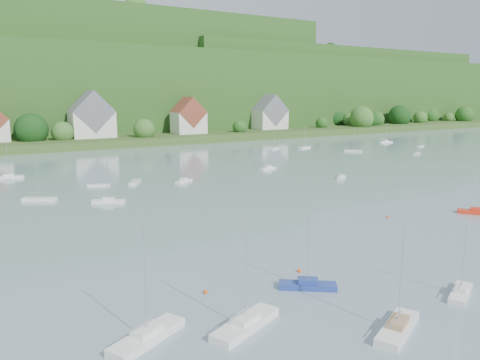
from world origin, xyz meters
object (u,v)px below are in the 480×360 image
Objects in this scene: near_sailboat_6 at (147,336)px; near_sailboat_3 at (461,292)px; near_sailboat_1 at (308,284)px; near_sailboat_5 at (477,211)px; near_sailboat_0 at (246,323)px; near_sailboat_2 at (398,327)px.

near_sailboat_3 is at bearing -42.19° from near_sailboat_6.
near_sailboat_1 is 0.98× the size of near_sailboat_5.
near_sailboat_5 is at bearing 47.91° from near_sailboat_1.
near_sailboat_6 is at bearing 140.68° from near_sailboat_0.
near_sailboat_5 is 61.17m from near_sailboat_6.
near_sailboat_5 is (52.56, 12.62, -0.06)m from near_sailboat_0.
near_sailboat_0 is 1.08× the size of near_sailboat_2.
near_sailboat_3 is 0.76× the size of near_sailboat_6.
near_sailboat_2 reaches higher than near_sailboat_1.
near_sailboat_5 is at bearing -17.73° from near_sailboat_6.
near_sailboat_6 is (-17.42, -1.41, 0.05)m from near_sailboat_1.
near_sailboat_0 reaches higher than near_sailboat_3.
near_sailboat_0 reaches higher than near_sailboat_5.
near_sailboat_1 is at bearing -1.58° from near_sailboat_0.
near_sailboat_2 reaches higher than near_sailboat_5.
near_sailboat_3 is at bearing -1.73° from near_sailboat_1.
near_sailboat_1 reaches higher than near_sailboat_3.
near_sailboat_0 is at bearing -113.81° from near_sailboat_5.
near_sailboat_3 is 30.06m from near_sailboat_6.
near_sailboat_6 reaches higher than near_sailboat_1.
near_sailboat_5 is at bearing -9.14° from near_sailboat_0.
near_sailboat_5 is (42.18, 19.62, -0.03)m from near_sailboat_2.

